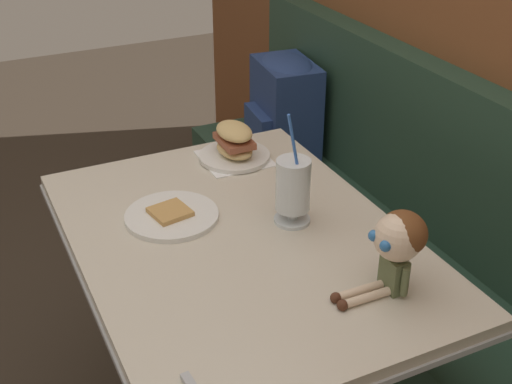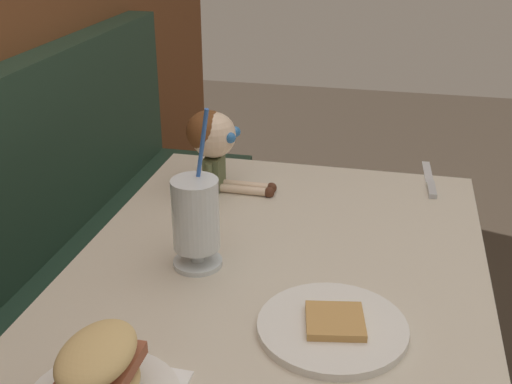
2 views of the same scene
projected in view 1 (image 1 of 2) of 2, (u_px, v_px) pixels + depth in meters
name	position (u px, v px, depth m)	size (l,w,h in m)	color
booth_bench	(421.00, 298.00, 2.20)	(2.60, 0.48, 1.00)	#233D2D
diner_table	(241.00, 298.00, 1.86)	(1.11, 0.81, 0.74)	beige
toast_plate	(172.00, 215.00, 1.83)	(0.25, 0.25, 0.03)	white
milkshake_glass	(293.00, 188.00, 1.77)	(0.10, 0.10, 0.31)	silver
sandwich_plate	(234.00, 145.00, 2.12)	(0.22, 0.22, 0.12)	white
seated_doll	(398.00, 241.00, 1.51)	(0.11, 0.22, 0.20)	#5B6642
backpack	(284.00, 104.00, 2.74)	(0.32, 0.27, 0.41)	navy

